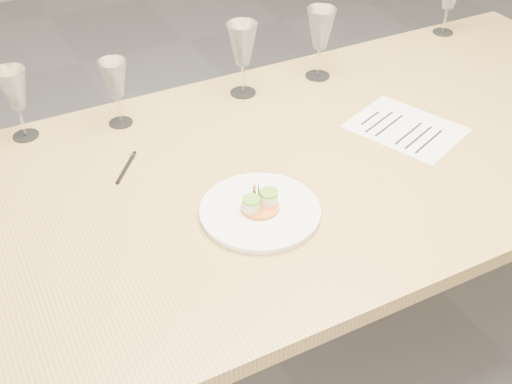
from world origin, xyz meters
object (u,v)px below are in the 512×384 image
dining_table (278,187)px  dinner_plate (260,210)px  recipe_sheet (406,128)px  wine_glass_2 (242,45)px  wine_glass_1 (115,81)px  ballpoint_pen (126,167)px  wine_glass_0 (14,91)px  wine_glass_3 (321,30)px

dining_table → dinner_plate: 0.21m
dinner_plate → recipe_sheet: size_ratio=0.80×
dining_table → wine_glass_2: wine_glass_2 is taller
wine_glass_1 → dining_table: bearing=-52.8°
dining_table → ballpoint_pen: size_ratio=21.42×
dinner_plate → recipe_sheet: dinner_plate is taller
dinner_plate → wine_glass_0: size_ratio=1.40×
ballpoint_pen → wine_glass_1: wine_glass_1 is taller
dinner_plate → wine_glass_2: bearing=67.5°
ballpoint_pen → wine_glass_0: bearing=73.2°
dining_table → wine_glass_1: size_ratio=12.75×
ballpoint_pen → wine_glass_3: size_ratio=0.51×
wine_glass_2 → wine_glass_3: same height
wine_glass_0 → wine_glass_2: size_ratio=0.90×
wine_glass_2 → recipe_sheet: bearing=-51.0°
wine_glass_3 → wine_glass_2: bearing=177.5°
wine_glass_0 → dinner_plate: bearing=-54.9°
dining_table → wine_glass_2: bearing=76.9°
wine_glass_0 → wine_glass_1: 0.25m
ballpoint_pen → wine_glass_2: wine_glass_2 is taller
recipe_sheet → ballpoint_pen: ballpoint_pen is taller
recipe_sheet → wine_glass_2: size_ratio=1.59×
ballpoint_pen → wine_glass_2: size_ratio=0.51×
dining_table → recipe_sheet: size_ratio=6.91×
wine_glass_3 → ballpoint_pen: bearing=-163.9°
wine_glass_2 → wine_glass_0: bearing=174.6°
wine_glass_0 → wine_glass_1: bearing=-12.4°
wine_glass_0 → recipe_sheet: bearing=-25.2°
dinner_plate → ballpoint_pen: dinner_plate is taller
wine_glass_1 → wine_glass_3: wine_glass_3 is taller
ballpoint_pen → wine_glass_0: wine_glass_0 is taller
dining_table → ballpoint_pen: (-0.34, 0.17, 0.07)m
dinner_plate → ballpoint_pen: 0.38m
recipe_sheet → wine_glass_2: bearing=107.1°
wine_glass_3 → recipe_sheet: bearing=-81.5°
dinner_plate → wine_glass_0: (-0.41, 0.58, 0.13)m
dining_table → wine_glass_1: wine_glass_1 is taller
recipe_sheet → wine_glass_2: 0.51m
wine_glass_0 → ballpoint_pen: bearing=-54.2°
wine_glass_3 → dinner_plate: bearing=-132.7°
recipe_sheet → wine_glass_0: size_ratio=1.76×
dining_table → wine_glass_3: (0.34, 0.36, 0.22)m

